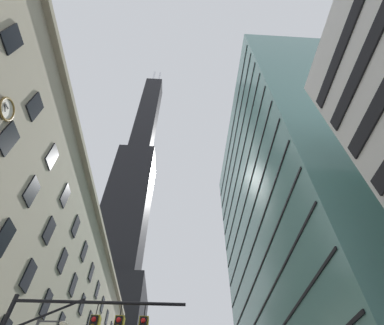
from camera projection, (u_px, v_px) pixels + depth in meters
The scene contains 3 objects.
station_building at pixel (13, 322), 30.98m from camera, with size 12.93×63.43×27.39m.
dark_skyscraper at pixel (121, 237), 100.87m from camera, with size 22.72×22.72×203.94m.
glass_office_midrise at pixel (299, 226), 43.83m from camera, with size 15.94×39.07×56.57m.
Camera 1 is at (0.51, -8.59, 1.34)m, focal length 26.68 mm.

